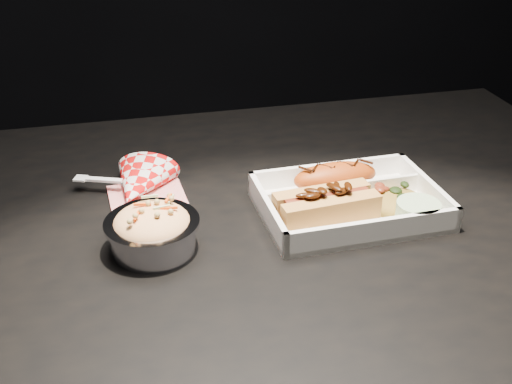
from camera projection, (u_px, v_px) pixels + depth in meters
dining_table at (256, 265)px, 0.96m from camera, size 1.20×0.80×0.75m
food_tray at (348, 206)px, 0.91m from camera, size 0.25×0.19×0.04m
fried_pastry at (335, 177)px, 0.95m from camera, size 0.13×0.06×0.04m
hotdog at (326, 205)px, 0.87m from camera, size 0.14×0.07×0.06m
fried_rice_mound at (395, 196)px, 0.91m from camera, size 0.09×0.08×0.03m
cupcake_liner at (418, 213)px, 0.87m from camera, size 0.06×0.06×0.03m
foil_coleslaw_cup at (152, 229)px, 0.82m from camera, size 0.12×0.12×0.07m
napkin_fork at (139, 185)px, 0.96m from camera, size 0.16×0.14×0.10m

